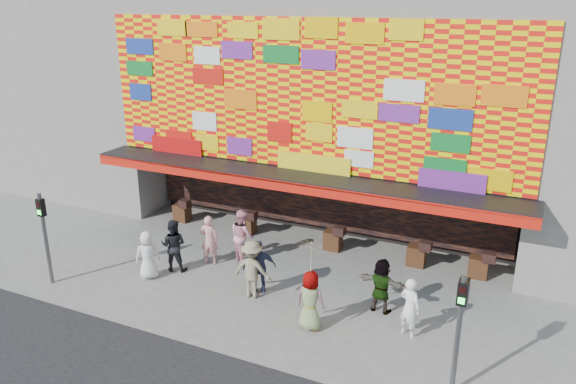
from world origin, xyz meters
name	(u,v)px	position (x,y,z in m)	size (l,w,h in m)	color
ground	(246,303)	(0.00, 0.00, 0.00)	(90.00, 90.00, 0.00)	slate
shop_building	(344,88)	(0.00, 8.18, 5.23)	(15.20, 9.40, 10.00)	gray
neighbor_left	(86,54)	(-13.00, 8.00, 6.00)	(11.00, 8.00, 12.00)	gray
signal_left	(44,228)	(-6.20, -1.50, 1.86)	(0.22, 0.20, 3.00)	#59595B
signal_right	(459,321)	(6.20, -1.50, 1.86)	(0.22, 0.20, 3.00)	#59595B
ped_a	(148,255)	(-3.61, 0.08, 0.80)	(0.78, 0.51, 1.59)	white
ped_b	(209,240)	(-2.39, 1.79, 0.87)	(0.63, 0.42, 1.73)	pink
ped_c	(173,245)	(-3.19, 0.88, 0.88)	(0.86, 0.67, 1.77)	black
ped_d	(252,269)	(-0.01, 0.42, 0.90)	(1.17, 0.67, 1.81)	gray
ped_e	(259,267)	(0.07, 0.73, 0.86)	(1.00, 0.42, 1.71)	#313756
ped_f	(381,286)	(3.72, 1.23, 0.82)	(1.51, 0.48, 1.63)	gray
ped_g	(310,301)	(2.23, -0.44, 0.85)	(0.83, 0.54, 1.70)	gray
ped_h	(410,307)	(4.74, 0.36, 0.84)	(0.61, 0.40, 1.68)	white
ped_i	(242,236)	(-1.48, 2.45, 0.93)	(0.90, 0.70, 1.85)	pink
parasol	(311,257)	(2.23, -0.44, 2.14)	(1.21, 1.22, 1.84)	beige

